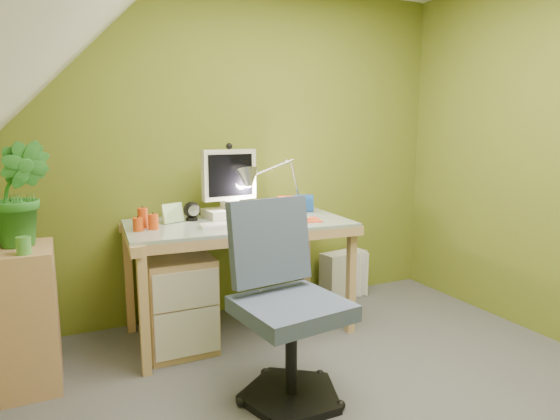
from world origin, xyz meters
name	(u,v)px	position (x,y,z in m)	size (l,w,h in m)	color
floor	(369,420)	(0.00, 0.00, -0.01)	(3.20, 3.20, 0.01)	#535359
wall_back	(246,151)	(0.00, 1.60, 1.20)	(3.20, 0.01, 2.40)	olive
desk	(240,277)	(-0.21, 1.18, 0.38)	(1.42, 0.71, 0.76)	tan
monitor	(229,182)	(-0.21, 1.36, 1.00)	(0.35, 0.20, 0.48)	silver
speaker_left	(192,211)	(-0.48, 1.34, 0.83)	(0.11, 0.11, 0.13)	black
speaker_right	(267,206)	(0.06, 1.34, 0.82)	(0.10, 0.10, 0.12)	black
keyboard	(234,225)	(-0.29, 1.04, 0.77)	(0.41, 0.13, 0.02)	white
mousepad	(300,220)	(0.17, 1.04, 0.77)	(0.26, 0.18, 0.01)	#E24A23
mouse	(300,218)	(0.17, 1.04, 0.78)	(0.12, 0.07, 0.04)	white
amber_tumbler	(269,215)	(-0.03, 1.10, 0.80)	(0.07, 0.07, 0.08)	#8A3814
candle_cluster	(144,219)	(-0.81, 1.19, 0.82)	(0.16, 0.14, 0.12)	#D44512
photo_frame_red	(289,205)	(0.21, 1.30, 0.83)	(0.15, 0.02, 0.13)	#B93A13
photo_frame_blue	(304,203)	(0.35, 1.34, 0.82)	(0.14, 0.02, 0.12)	#154291
photo_frame_green	(173,213)	(-0.61, 1.32, 0.82)	(0.15, 0.02, 0.13)	#B5DD98
desk_lamp	(289,174)	(0.24, 1.36, 1.04)	(0.52, 0.22, 0.56)	silver
side_ledge	(29,317)	(-1.45, 1.03, 0.38)	(0.28, 0.43, 0.75)	tan
potted_plant	(20,194)	(-1.44, 1.08, 1.03)	(0.30, 0.24, 0.55)	#2B7928
green_cup	(24,246)	(-1.43, 0.88, 0.80)	(0.07, 0.07, 0.09)	#4F9A40
task_chair	(291,304)	(-0.26, 0.31, 0.51)	(0.56, 0.56, 1.01)	#424F6D
radiator	(344,275)	(0.79, 1.46, 0.19)	(0.38, 0.15, 0.38)	silver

